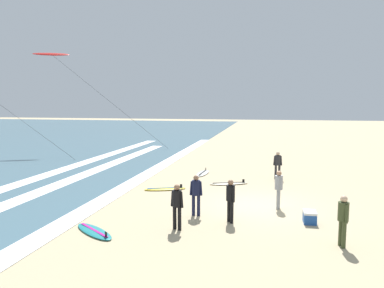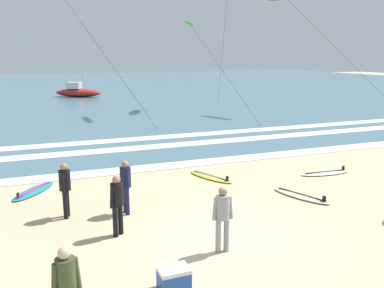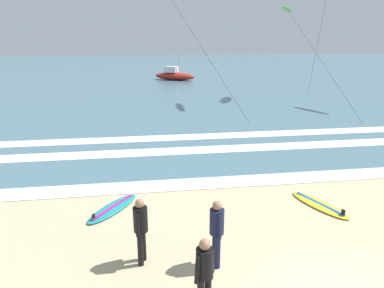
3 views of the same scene
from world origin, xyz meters
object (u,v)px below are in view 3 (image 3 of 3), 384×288
at_px(surfboard_foreground_flat, 320,205).
at_px(kite_lime_low_near, 287,10).
at_px(surfboard_left_pile, 113,208).
at_px(surfer_background_far, 205,270).
at_px(surfer_right_near, 217,228).
at_px(offshore_boat, 174,75).
at_px(surfer_mid_group, 141,225).

relative_size(surfboard_foreground_flat, kite_lime_low_near, 0.19).
relative_size(surfboard_left_pile, surfboard_foreground_flat, 0.95).
distance_m(surfer_background_far, surfer_right_near, 1.48).
distance_m(surfboard_left_pile, surfboard_foreground_flat, 6.30).
distance_m(surfer_right_near, offshore_boat, 35.49).
distance_m(surfboard_foreground_flat, offshore_boat, 33.09).
bearing_deg(surfer_right_near, offshore_boat, 86.10).
height_order(surfboard_left_pile, offshore_boat, offshore_boat).
height_order(surfer_background_far, surfer_mid_group, same).
height_order(kite_lime_low_near, offshore_boat, kite_lime_low_near).
distance_m(surfboard_foreground_flat, kite_lime_low_near, 21.32).
bearing_deg(surfer_mid_group, surfboard_foreground_flat, 20.37).
bearing_deg(kite_lime_low_near, surfboard_left_pile, -124.74).
relative_size(surfboard_left_pile, kite_lime_low_near, 0.18).
bearing_deg(offshore_boat, kite_lime_low_near, -60.83).
relative_size(surfer_right_near, surfboard_foreground_flat, 0.74).
bearing_deg(kite_lime_low_near, offshore_boat, 119.17).
distance_m(surfer_mid_group, surfboard_foreground_flat, 5.83).
xyz_separation_m(surfboard_foreground_flat, kite_lime_low_near, (6.48, 19.06, 7.00)).
distance_m(surfer_right_near, surfboard_left_pile, 4.04).
relative_size(surfer_background_far, surfboard_foreground_flat, 0.74).
distance_m(surfer_right_near, kite_lime_low_near, 24.49).
xyz_separation_m(surfer_background_far, surfboard_left_pile, (-2.00, 4.41, -0.91)).
bearing_deg(surfer_background_far, kite_lime_low_near, 64.75).
bearing_deg(surfboard_foreground_flat, offshore_boat, 92.31).
bearing_deg(kite_lime_low_near, surfboard_foreground_flat, -108.78).
bearing_deg(surfboard_foreground_flat, kite_lime_low_near, 71.22).
xyz_separation_m(surfer_mid_group, surfboard_foreground_flat, (5.40, 2.01, -0.91)).
bearing_deg(offshore_boat, surfboard_foreground_flat, -87.69).
relative_size(surfer_background_far, surfboard_left_pile, 0.78).
bearing_deg(offshore_boat, surfer_mid_group, -96.62).
distance_m(surfer_right_near, surfboard_foreground_flat, 4.51).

